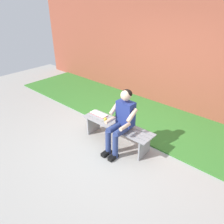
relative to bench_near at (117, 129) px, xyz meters
name	(u,v)px	position (x,y,z in m)	size (l,w,h in m)	color
ground_plane	(47,144)	(1.09, 1.00, -0.36)	(10.00, 7.00, 0.04)	#9E9E99
grass_strip	(152,118)	(0.00, -1.36, -0.32)	(9.00, 1.99, 0.03)	#387A2D
brick_wall	(161,45)	(0.50, -2.35, 1.25)	(9.50, 0.24, 3.18)	#9E4C38
bench_near	(117,129)	(0.00, 0.00, 0.00)	(1.60, 0.46, 0.45)	gray
person_seated	(122,119)	(-0.20, 0.10, 0.35)	(0.50, 0.69, 1.25)	navy
apple	(105,119)	(0.27, 0.05, 0.15)	(0.08, 0.08, 0.08)	gold
book_open	(99,114)	(0.57, -0.05, 0.12)	(0.42, 0.17, 0.02)	white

